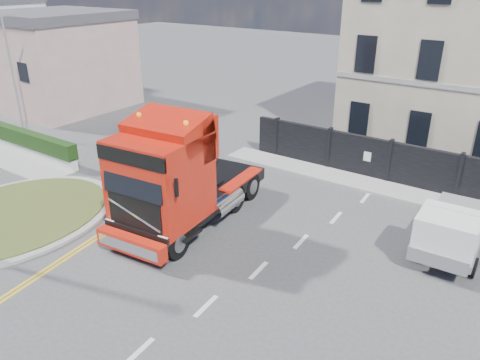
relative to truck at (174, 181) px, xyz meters
The scene contains 11 objects.
ground 2.29m from the truck, ahead, with size 120.00×120.00×0.00m, color #424244.
traffic_island 6.92m from the truck, 151.94° to the right, with size 6.80×6.80×0.17m.
hedge_wall 12.01m from the truck, behind, with size 8.00×0.55×1.35m.
pavement_side 12.03m from the truck, behind, with size 8.50×1.80×0.10m, color gray.
seaside_bldg_pink 20.88m from the truck, 154.82° to the left, with size 8.00×8.00×6.00m, color #C8A69C.
seaside_bldg_cream 28.99m from the truck, 157.97° to the left, with size 9.00×8.00×5.00m, color beige.
hoarding_fence 11.77m from the truck, 49.11° to the left, with size 18.80×0.25×2.00m.
pavement_far 10.87m from the truck, 48.19° to the left, with size 20.00×1.60×0.12m, color gray.
truck is the anchor object (origin of this frame).
flatbed_pickup 9.70m from the truck, 22.41° to the left, with size 2.08×4.69×1.93m.
lamppost_slim 15.33m from the truck, 168.46° to the left, with size 0.29×0.57×6.97m.
Camera 1 is at (9.80, -11.27, 8.95)m, focal length 35.00 mm.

